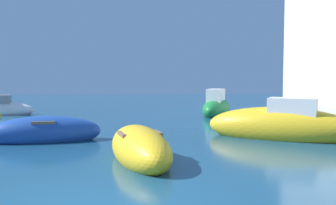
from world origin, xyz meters
TOP-DOWN VIEW (x-y plane):
  - moored_boat_1 at (-6.92, 15.01)m, footprint 3.28×1.37m
  - moored_boat_2 at (0.66, 3.58)m, footprint 2.05×3.62m
  - moored_boat_3 at (4.52, 14.27)m, footprint 2.56×3.72m
  - moored_boat_5 at (5.23, 6.67)m, footprint 4.96×3.59m
  - moored_boat_6 at (-2.38, 6.49)m, footprint 3.64×1.85m

SIDE VIEW (x-z plane):
  - moored_boat_6 at x=-2.38m, z-range -0.23..0.80m
  - moored_boat_2 at x=0.66m, z-range -0.24..0.84m
  - moored_boat_1 at x=-6.92m, z-range -0.32..0.95m
  - moored_boat_3 at x=4.52m, z-range -0.43..1.25m
  - moored_boat_5 at x=5.23m, z-range -0.40..1.24m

